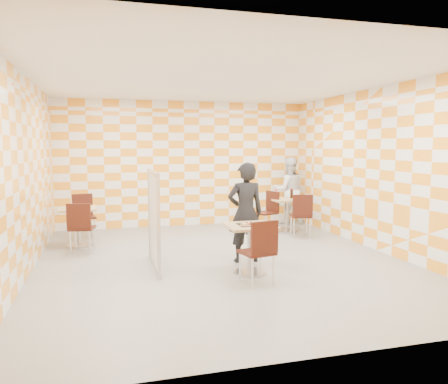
{
  "coord_description": "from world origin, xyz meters",
  "views": [
    {
      "loc": [
        -1.84,
        -6.95,
        1.93
      ],
      "look_at": [
        0.1,
        0.2,
        1.15
      ],
      "focal_mm": 35.0,
      "sensor_mm": 36.0,
      "label": 1
    }
  ],
  "objects_px": {
    "chair_empty_far": "(84,212)",
    "man_white": "(289,190)",
    "chair_main_front": "(260,247)",
    "soda_bottle": "(292,194)",
    "chair_second_front": "(302,212)",
    "second_table": "(286,209)",
    "sport_bottle": "(276,194)",
    "partition": "(154,219)",
    "empty_table": "(78,220)",
    "chair_empty_near": "(81,224)",
    "main_table": "(250,240)",
    "man_dark": "(245,212)",
    "chair_second_side": "(269,208)"
  },
  "relations": [
    {
      "from": "chair_empty_far",
      "to": "man_white",
      "type": "height_order",
      "value": "man_white"
    },
    {
      "from": "chair_main_front",
      "to": "soda_bottle",
      "type": "xyz_separation_m",
      "value": [
        2.04,
        3.55,
        0.31
      ]
    },
    {
      "from": "chair_second_front",
      "to": "man_white",
      "type": "relative_size",
      "value": 0.56
    },
    {
      "from": "second_table",
      "to": "man_white",
      "type": "distance_m",
      "value": 1.1
    },
    {
      "from": "man_white",
      "to": "sport_bottle",
      "type": "xyz_separation_m",
      "value": [
        -0.67,
        -0.8,
        0.01
      ]
    },
    {
      "from": "chair_empty_far",
      "to": "partition",
      "type": "distance_m",
      "value": 2.96
    },
    {
      "from": "empty_table",
      "to": "chair_empty_near",
      "type": "distance_m",
      "value": 0.68
    },
    {
      "from": "partition",
      "to": "soda_bottle",
      "type": "xyz_separation_m",
      "value": [
        3.36,
        2.27,
        0.06
      ]
    },
    {
      "from": "chair_main_front",
      "to": "partition",
      "type": "relative_size",
      "value": 0.6
    },
    {
      "from": "second_table",
      "to": "chair_main_front",
      "type": "bearing_deg",
      "value": -118.45
    },
    {
      "from": "main_table",
      "to": "chair_main_front",
      "type": "bearing_deg",
      "value": -95.08
    },
    {
      "from": "main_table",
      "to": "partition",
      "type": "height_order",
      "value": "partition"
    },
    {
      "from": "second_table",
      "to": "man_white",
      "type": "height_order",
      "value": "man_white"
    },
    {
      "from": "partition",
      "to": "chair_empty_near",
      "type": "bearing_deg",
      "value": 133.03
    },
    {
      "from": "man_white",
      "to": "chair_empty_far",
      "type": "bearing_deg",
      "value": 15.2
    },
    {
      "from": "man_dark",
      "to": "partition",
      "type": "bearing_deg",
      "value": 1.07
    },
    {
      "from": "main_table",
      "to": "chair_empty_far",
      "type": "bearing_deg",
      "value": 127.03
    },
    {
      "from": "empty_table",
      "to": "partition",
      "type": "xyz_separation_m",
      "value": [
        1.25,
        -1.93,
        0.28
      ]
    },
    {
      "from": "partition",
      "to": "main_table",
      "type": "bearing_deg",
      "value": -26.66
    },
    {
      "from": "main_table",
      "to": "second_table",
      "type": "xyz_separation_m",
      "value": [
        1.84,
        2.9,
        0.0
      ]
    },
    {
      "from": "second_table",
      "to": "man_dark",
      "type": "bearing_deg",
      "value": -127.35
    },
    {
      "from": "chair_second_front",
      "to": "chair_second_side",
      "type": "relative_size",
      "value": 1.0
    },
    {
      "from": "second_table",
      "to": "main_table",
      "type": "bearing_deg",
      "value": -122.43
    },
    {
      "from": "sport_bottle",
      "to": "soda_bottle",
      "type": "distance_m",
      "value": 0.35
    },
    {
      "from": "chair_main_front",
      "to": "chair_second_front",
      "type": "bearing_deg",
      "value": 55.27
    },
    {
      "from": "chair_empty_far",
      "to": "man_white",
      "type": "xyz_separation_m",
      "value": [
        4.87,
        0.46,
        0.29
      ]
    },
    {
      "from": "second_table",
      "to": "chair_empty_far",
      "type": "distance_m",
      "value": 4.43
    },
    {
      "from": "chair_second_front",
      "to": "man_white",
      "type": "xyz_separation_m",
      "value": [
        0.43,
        1.65,
        0.29
      ]
    },
    {
      "from": "man_dark",
      "to": "man_white",
      "type": "height_order",
      "value": "man_dark"
    },
    {
      "from": "main_table",
      "to": "chair_empty_far",
      "type": "xyz_separation_m",
      "value": [
        -2.56,
        3.39,
        0.04
      ]
    },
    {
      "from": "chair_main_front",
      "to": "chair_second_side",
      "type": "height_order",
      "value": "same"
    },
    {
      "from": "sport_bottle",
      "to": "chair_second_side",
      "type": "bearing_deg",
      "value": -148.06
    },
    {
      "from": "main_table",
      "to": "chair_second_front",
      "type": "height_order",
      "value": "chair_second_front"
    },
    {
      "from": "partition",
      "to": "man_white",
      "type": "bearing_deg",
      "value": 40.61
    },
    {
      "from": "chair_second_side",
      "to": "main_table",
      "type": "bearing_deg",
      "value": -116.05
    },
    {
      "from": "chair_second_side",
      "to": "soda_bottle",
      "type": "xyz_separation_m",
      "value": [
        0.57,
        0.05,
        0.31
      ]
    },
    {
      "from": "chair_main_front",
      "to": "partition",
      "type": "distance_m",
      "value": 1.86
    },
    {
      "from": "main_table",
      "to": "empty_table",
      "type": "bearing_deg",
      "value": 135.02
    },
    {
      "from": "chair_second_side",
      "to": "chair_empty_near",
      "type": "xyz_separation_m",
      "value": [
        -3.96,
        -0.96,
        0.0
      ]
    },
    {
      "from": "chair_second_side",
      "to": "empty_table",
      "type": "bearing_deg",
      "value": -175.91
    },
    {
      "from": "chair_second_front",
      "to": "partition",
      "type": "xyz_separation_m",
      "value": [
        -3.26,
        -1.51,
        0.25
      ]
    },
    {
      "from": "chair_empty_far",
      "to": "man_white",
      "type": "bearing_deg",
      "value": 5.36
    },
    {
      "from": "chair_empty_near",
      "to": "partition",
      "type": "distance_m",
      "value": 1.73
    },
    {
      "from": "chair_main_front",
      "to": "man_dark",
      "type": "distance_m",
      "value": 1.32
    },
    {
      "from": "main_table",
      "to": "man_white",
      "type": "xyz_separation_m",
      "value": [
        2.31,
        3.84,
        0.32
      ]
    },
    {
      "from": "chair_second_side",
      "to": "second_table",
      "type": "bearing_deg",
      "value": -0.05
    },
    {
      "from": "chair_second_front",
      "to": "chair_second_side",
      "type": "distance_m",
      "value": 0.85
    },
    {
      "from": "empty_table",
      "to": "chair_second_side",
      "type": "relative_size",
      "value": 0.81
    },
    {
      "from": "chair_second_front",
      "to": "soda_bottle",
      "type": "xyz_separation_m",
      "value": [
        0.1,
        0.76,
        0.31
      ]
    },
    {
      "from": "second_table",
      "to": "man_dark",
      "type": "xyz_separation_m",
      "value": [
        -1.7,
        -2.23,
        0.32
      ]
    }
  ]
}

